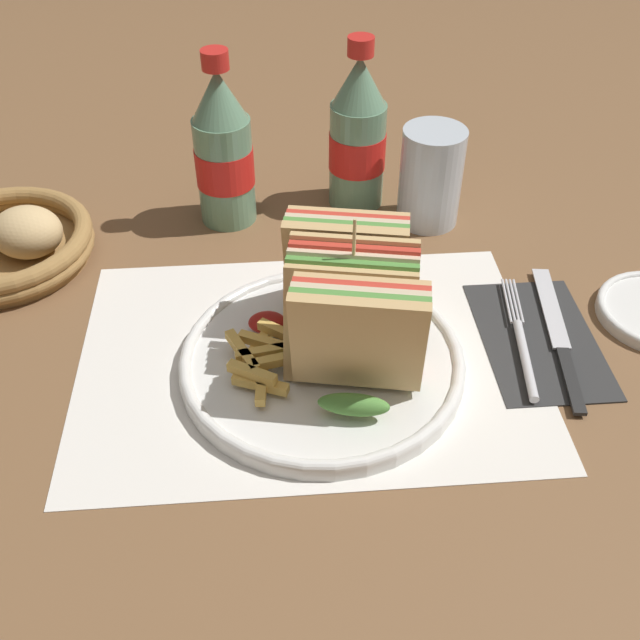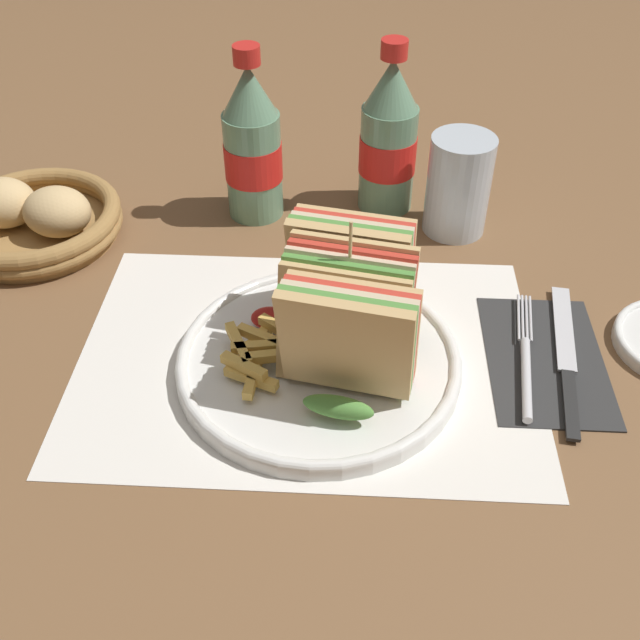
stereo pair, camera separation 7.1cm
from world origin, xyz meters
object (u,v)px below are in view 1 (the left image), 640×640
knife (559,336)px  coke_bottle_far (358,136)px  plate_main (322,357)px  club_sandwich (352,303)px  glass_near (430,182)px  bread_basket (1,241)px  coke_bottle_near (223,152)px  fork (523,346)px

knife → coke_bottle_far: 0.34m
plate_main → club_sandwich: 0.07m
glass_near → coke_bottle_far: bearing=149.2°
knife → bread_basket: (-0.58, 0.18, 0.02)m
coke_bottle_near → bread_basket: coke_bottle_near is taller
club_sandwich → coke_bottle_near: size_ratio=0.98×
plate_main → glass_near: 0.29m
coke_bottle_far → bread_basket: (-0.41, -0.09, -0.06)m
coke_bottle_near → glass_near: size_ratio=1.76×
knife → bread_basket: bread_basket is taller
plate_main → coke_bottle_far: bearing=77.2°
glass_near → club_sandwich: bearing=-116.4°
plate_main → glass_near: glass_near is taller
coke_bottle_far → fork: bearing=-65.9°
knife → coke_bottle_near: bearing=150.3°
club_sandwich → bread_basket: bearing=151.8°
plate_main → club_sandwich: club_sandwich is taller
coke_bottle_near → knife: bearing=-37.3°
knife → bread_basket: bearing=170.1°
club_sandwich → glass_near: size_ratio=1.72×
club_sandwich → fork: club_sandwich is taller
knife → plate_main: bearing=-168.6°
fork → glass_near: glass_near is taller
club_sandwich → knife: size_ratio=0.95×
coke_bottle_near → coke_bottle_far: same height
knife → glass_near: glass_near is taller
knife → club_sandwich: bearing=-168.4°
fork → bread_basket: bread_basket is taller
knife → coke_bottle_near: coke_bottle_near is taller
club_sandwich → glass_near: club_sandwich is taller
coke_bottle_far → bread_basket: size_ratio=1.03×
plate_main → knife: bearing=3.8°
club_sandwich → knife: (0.21, 0.01, -0.07)m
fork → coke_bottle_near: (-0.29, 0.27, 0.08)m
knife → coke_bottle_far: size_ratio=1.03×
club_sandwich → fork: (0.17, 0.00, -0.07)m
plate_main → coke_bottle_far: (0.07, 0.29, 0.08)m
coke_bottle_far → bread_basket: coke_bottle_far is taller
fork → coke_bottle_far: coke_bottle_far is taller
plate_main → coke_bottle_near: 0.29m
glass_near → bread_basket: (-0.49, -0.04, -0.03)m
glass_near → fork: bearing=-78.6°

